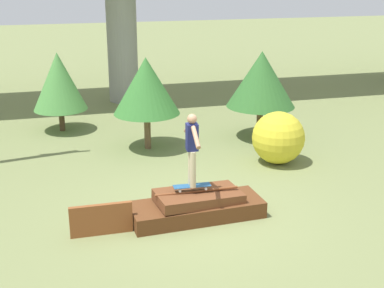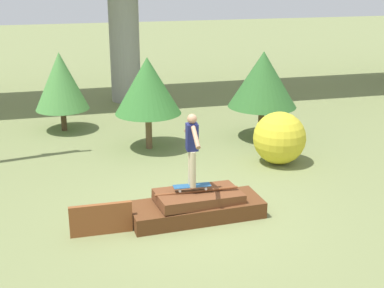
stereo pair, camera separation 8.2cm
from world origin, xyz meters
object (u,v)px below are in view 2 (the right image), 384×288
(skateboard, at_px, (192,186))
(tree_behind_left, at_px, (263,79))
(bush_yellow_flowering, at_px, (279,138))
(tree_behind_right, at_px, (61,81))
(tree_mid_back, at_px, (148,86))
(skater, at_px, (192,145))

(skateboard, bearing_deg, tree_behind_left, 54.34)
(skateboard, relative_size, bush_yellow_flowering, 0.56)
(skateboard, xyz_separation_m, bush_yellow_flowering, (2.95, 2.47, 0.00))
(tree_behind_right, distance_m, tree_mid_back, 3.26)
(tree_behind_left, relative_size, bush_yellow_flowering, 1.90)
(skateboard, relative_size, tree_behind_left, 0.30)
(tree_behind_right, bearing_deg, tree_behind_left, -21.83)
(tree_mid_back, relative_size, bush_yellow_flowering, 1.89)
(skater, xyz_separation_m, tree_behind_left, (3.29, 4.58, 0.23))
(bush_yellow_flowering, bearing_deg, tree_behind_left, 80.81)
(tree_mid_back, distance_m, bush_yellow_flowering, 3.80)
(skateboard, distance_m, skater, 0.86)
(skateboard, height_order, tree_mid_back, tree_mid_back)
(tree_behind_left, relative_size, tree_mid_back, 1.01)
(skater, bearing_deg, tree_behind_right, 108.81)
(tree_behind_right, height_order, bush_yellow_flowering, tree_behind_right)
(tree_behind_left, xyz_separation_m, tree_mid_back, (-3.37, -0.10, 0.02))
(skater, relative_size, tree_behind_left, 0.57)
(skater, distance_m, bush_yellow_flowering, 3.94)
(skater, bearing_deg, skateboard, 180.00)
(skateboard, bearing_deg, bush_yellow_flowering, 39.97)
(skater, height_order, tree_behind_left, tree_behind_left)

